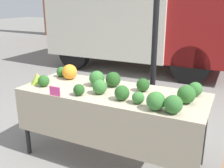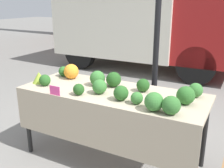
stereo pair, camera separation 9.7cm
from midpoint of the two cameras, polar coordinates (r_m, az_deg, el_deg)
ground_plane at (r=3.15m, az=0.92°, el=-15.80°), size 40.00×40.00×0.00m
tent_pole at (r=3.23m, az=10.44°, el=7.55°), size 0.07×0.07×2.37m
parked_truck at (r=7.01m, az=7.10°, el=14.21°), size 4.53×2.14×2.46m
market_table at (r=2.77m, az=0.39°, el=-4.00°), size 1.99×0.78×0.82m
orange_cauliflower at (r=3.23m, az=-8.02°, el=2.72°), size 0.18×0.18×0.18m
romanesco_head at (r=3.16m, az=-14.75°, el=1.40°), size 0.16×0.16×0.13m
broccoli_head_0 at (r=2.67m, az=-6.24°, el=-1.18°), size 0.12×0.12×0.12m
broccoli_head_1 at (r=2.90m, az=1.31°, el=1.01°), size 0.17×0.17×0.17m
broccoli_head_2 at (r=3.03m, az=-13.52°, el=0.82°), size 0.13×0.13×0.13m
broccoli_head_3 at (r=2.44m, az=6.56°, el=-3.06°), size 0.12×0.12×0.12m
broccoli_head_4 at (r=2.52m, az=16.80°, el=-2.42°), size 0.17×0.17×0.17m
broccoli_head_5 at (r=2.74m, az=18.71°, el=-1.26°), size 0.14×0.14×0.14m
broccoli_head_6 at (r=2.27m, az=13.96°, el=-4.52°), size 0.16×0.16×0.16m
broccoli_head_7 at (r=2.69m, az=-1.70°, el=-0.58°), size 0.15×0.15×0.15m
broccoli_head_8 at (r=3.36m, az=-9.68°, el=2.73°), size 0.13×0.13×0.13m
broccoli_head_9 at (r=2.31m, az=10.30°, el=-3.80°), size 0.17×0.17×0.17m
broccoli_head_10 at (r=2.77m, az=7.77°, el=-0.27°), size 0.14×0.14×0.14m
broccoli_head_11 at (r=2.51m, az=3.08°, el=-1.98°), size 0.15×0.15×0.15m
broccoli_head_12 at (r=2.94m, az=-2.26°, el=1.25°), size 0.17×0.17×0.17m
price_sign at (r=2.71m, az=-11.36°, el=-1.42°), size 0.13×0.01×0.10m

